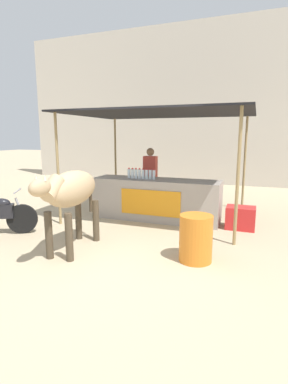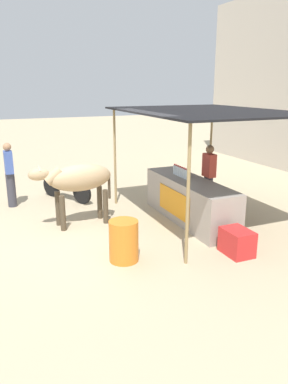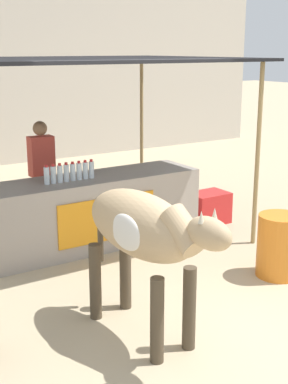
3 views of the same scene
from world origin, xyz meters
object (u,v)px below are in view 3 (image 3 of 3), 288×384
object	(u,v)px
water_barrel	(279,246)
cow	(143,231)
vendor_behind_counter	(42,178)
stall_counter	(93,211)
cooler_box	(208,208)

from	to	relation	value
water_barrel	cow	distance (m)	2.21
vendor_behind_counter	cow	world-z (taller)	vendor_behind_counter
stall_counter	cow	size ratio (longest dim) A/B	1.63
stall_counter	cow	world-z (taller)	cow
stall_counter	vendor_behind_counter	world-z (taller)	vendor_behind_counter
vendor_behind_counter	cow	distance (m)	3.17
vendor_behind_counter	cow	xyz separation A→B (m)	(-0.32, -3.15, 0.18)
stall_counter	cow	bearing A→B (deg)	-106.87
stall_counter	cow	distance (m)	2.56
cooler_box	water_barrel	world-z (taller)	water_barrel
vendor_behind_counter	water_barrel	size ratio (longest dim) A/B	2.21
vendor_behind_counter	cow	bearing A→B (deg)	-95.82
water_barrel	cow	bearing A→B (deg)	-172.04
cooler_box	water_barrel	distance (m)	2.09
stall_counter	vendor_behind_counter	xyz separation A→B (m)	(-0.41, 0.75, 0.37)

